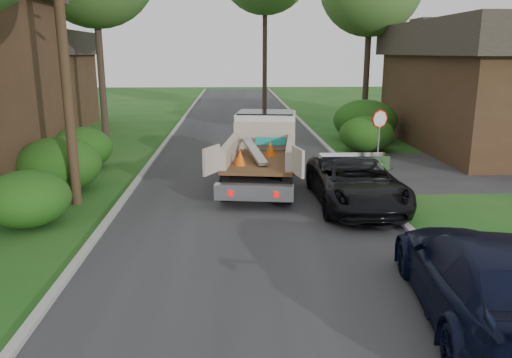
{
  "coord_description": "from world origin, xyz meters",
  "views": [
    {
      "loc": [
        -0.57,
        -10.29,
        4.62
      ],
      "look_at": [
        0.06,
        3.16,
        1.2
      ],
      "focal_mm": 35.0,
      "sensor_mm": 36.0,
      "label": 1
    }
  ],
  "objects_px": {
    "utility_pole": "(62,33)",
    "house_right": "(509,83)",
    "stop_sign": "(379,127)",
    "black_pickup": "(356,181)",
    "flatbed_truck": "(264,145)",
    "house_left_far": "(25,79)",
    "navy_suv": "(486,278)"
  },
  "relations": [
    {
      "from": "stop_sign",
      "to": "house_left_far",
      "type": "height_order",
      "value": "house_left_far"
    },
    {
      "from": "house_right",
      "to": "flatbed_truck",
      "type": "bearing_deg",
      "value": -154.01
    },
    {
      "from": "flatbed_truck",
      "to": "black_pickup",
      "type": "relative_size",
      "value": 1.23
    },
    {
      "from": "utility_pole",
      "to": "house_right",
      "type": "xyz_separation_m",
      "value": [
        18.48,
        9.02,
        -2.01
      ]
    },
    {
      "from": "house_left_far",
      "to": "house_right",
      "type": "bearing_deg",
      "value": -16.8
    },
    {
      "from": "house_left_far",
      "to": "house_right",
      "type": "relative_size",
      "value": 0.58
    },
    {
      "from": "house_left_far",
      "to": "navy_suv",
      "type": "height_order",
      "value": "house_left_far"
    },
    {
      "from": "navy_suv",
      "to": "black_pickup",
      "type": "bearing_deg",
      "value": -78.03
    },
    {
      "from": "stop_sign",
      "to": "navy_suv",
      "type": "height_order",
      "value": "stop_sign"
    },
    {
      "from": "house_left_far",
      "to": "flatbed_truck",
      "type": "distance_m",
      "value": 19.97
    },
    {
      "from": "stop_sign",
      "to": "utility_pole",
      "type": "distance_m",
      "value": 11.91
    },
    {
      "from": "utility_pole",
      "to": "navy_suv",
      "type": "height_order",
      "value": "utility_pole"
    },
    {
      "from": "utility_pole",
      "to": "navy_suv",
      "type": "distance_m",
      "value": 12.69
    },
    {
      "from": "navy_suv",
      "to": "house_left_far",
      "type": "bearing_deg",
      "value": -47.57
    },
    {
      "from": "black_pickup",
      "to": "house_right",
      "type": "bearing_deg",
      "value": 44.65
    },
    {
      "from": "utility_pole",
      "to": "house_left_far",
      "type": "height_order",
      "value": "utility_pole"
    },
    {
      "from": "navy_suv",
      "to": "house_right",
      "type": "bearing_deg",
      "value": -111.94
    },
    {
      "from": "house_right",
      "to": "black_pickup",
      "type": "distance_m",
      "value": 13.85
    },
    {
      "from": "utility_pole",
      "to": "house_right",
      "type": "bearing_deg",
      "value": 26.01
    },
    {
      "from": "house_right",
      "to": "black_pickup",
      "type": "height_order",
      "value": "house_right"
    },
    {
      "from": "house_right",
      "to": "navy_suv",
      "type": "distance_m",
      "value": 19.04
    },
    {
      "from": "stop_sign",
      "to": "utility_pole",
      "type": "xyz_separation_m",
      "value": [
        -10.68,
        -4.02,
        3.4
      ]
    },
    {
      "from": "stop_sign",
      "to": "navy_suv",
      "type": "xyz_separation_m",
      "value": [
        -1.4,
        -11.5,
        -0.96
      ]
    },
    {
      "from": "stop_sign",
      "to": "black_pickup",
      "type": "xyz_separation_m",
      "value": [
        -1.98,
        -4.5,
        -1.03
      ]
    },
    {
      "from": "navy_suv",
      "to": "stop_sign",
      "type": "bearing_deg",
      "value": -89.74
    },
    {
      "from": "stop_sign",
      "to": "house_right",
      "type": "height_order",
      "value": "house_right"
    },
    {
      "from": "utility_pole",
      "to": "house_left_far",
      "type": "bearing_deg",
      "value": 115.23
    },
    {
      "from": "house_left_far",
      "to": "utility_pole",
      "type": "bearing_deg",
      "value": -64.77
    },
    {
      "from": "stop_sign",
      "to": "utility_pole",
      "type": "bearing_deg",
      "value": -159.38
    },
    {
      "from": "house_left_far",
      "to": "stop_sign",
      "type": "bearing_deg",
      "value": -34.81
    },
    {
      "from": "utility_pole",
      "to": "stop_sign",
      "type": "bearing_deg",
      "value": 20.62
    },
    {
      "from": "flatbed_truck",
      "to": "house_left_far",
      "type": "bearing_deg",
      "value": 142.81
    }
  ]
}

